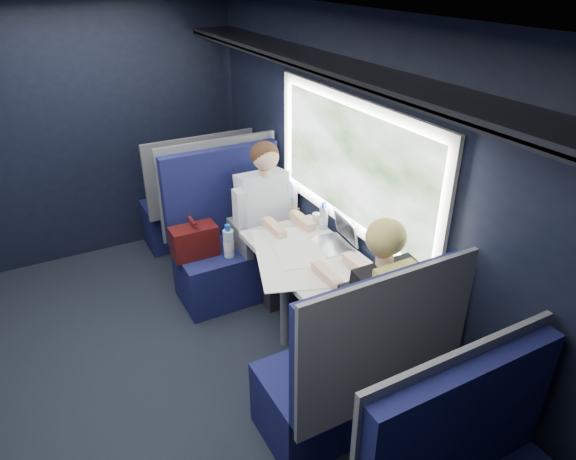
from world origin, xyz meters
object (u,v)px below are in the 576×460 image
seat_bay_far (352,376)px  man (269,214)px  bottle_small (324,218)px  cup (316,219)px  table (305,262)px  seat_row_front (197,204)px  woman (374,304)px  seat_bay_near (232,245)px  laptop (338,237)px

seat_bay_far → man: man is taller
bottle_small → cup: bearing=90.9°
cup → table: bearing=-131.4°
seat_row_front → bottle_small: seat_row_front is taller
seat_row_front → man: man is taller
seat_bay_far → cup: bearing=68.4°
woman → bottle_small: (0.23, 0.94, 0.11)m
seat_bay_near → seat_row_front: 0.93m
bottle_small → cup: 0.11m
seat_bay_near → man: bearing=-32.7°
seat_row_front → cup: seat_row_front is taller
seat_bay_far → woman: (0.25, 0.17, 0.31)m
man → laptop: man is taller
bottle_small → cup: (-0.00, 0.10, -0.05)m
woman → seat_bay_near: bearing=99.6°
seat_bay_near → woman: 1.63m
table → seat_row_front: bearing=95.8°
seat_row_front → cup: bearing=-71.9°
seat_row_front → seat_bay_far: bearing=-90.0°
seat_row_front → man: (0.25, -1.10, 0.31)m
seat_bay_near → woman: bearing=-80.4°
laptop → cup: laptop is taller
seat_bay_near → seat_bay_far: size_ratio=1.00×
table → cup: 0.46m
seat_bay_near → seat_row_front: (0.02, 0.93, -0.01)m
seat_row_front → laptop: seat_row_front is taller
woman → cup: 1.07m
seat_bay_far → woman: size_ratio=0.95×
table → cup: size_ratio=11.68×
seat_row_front → woman: size_ratio=0.88×
woman → bottle_small: 0.98m
bottle_small → table: bearing=-141.6°
seat_bay_far → man: bearing=81.0°
table → cup: bearing=48.6°
woman → laptop: 0.73m
cup → laptop: bearing=-94.8°
seat_bay_far → laptop: 1.05m
seat_row_front → laptop: (0.45, -1.81, 0.39)m
seat_bay_far → seat_row_front: 2.67m
bottle_small → seat_bay_near: bearing=128.1°
woman → laptop: (0.20, 0.70, 0.07)m
seat_bay_near → seat_row_front: size_ratio=1.09×
seat_row_front → woman: (0.25, -2.50, 0.32)m
seat_bay_near → bottle_small: size_ratio=5.73×
table → man: 0.70m
table → bottle_small: (0.30, 0.24, 0.17)m
woman → laptop: bearing=74.0°
man → woman: bearing=-90.0°
seat_bay_near → cup: bearing=-47.1°
seat_row_front → bottle_small: size_ratio=5.27×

